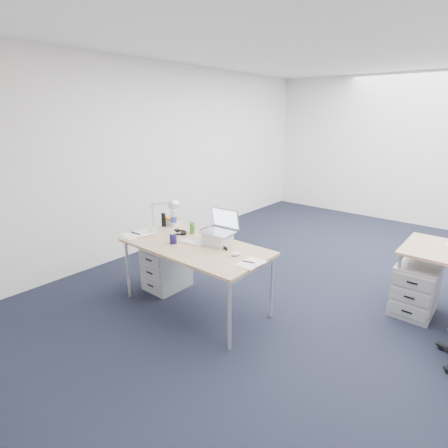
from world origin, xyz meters
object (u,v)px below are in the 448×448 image
(desk_near, at_px, (195,249))
(water_bottle, at_px, (174,217))
(drawer_pedestal_far, at_px, (415,289))
(headphones, at_px, (180,232))
(sunglasses, at_px, (225,248))
(book_stack, at_px, (172,221))
(cordless_phone, at_px, (164,220))
(can_koozie, at_px, (173,238))
(desk_lamp, at_px, (161,215))
(computer_mouse, at_px, (236,254))
(wireless_keyboard, at_px, (192,242))
(bear_figurine, at_px, (192,227))
(silver_laptop, at_px, (218,228))
(drawer_pedestal_near, at_px, (167,266))

(desk_near, xyz_separation_m, water_bottle, (-0.66, 0.30, 0.17))
(drawer_pedestal_far, distance_m, headphones, 2.65)
(headphones, bearing_deg, sunglasses, 4.54)
(book_stack, height_order, sunglasses, book_stack)
(drawer_pedestal_far, distance_m, cordless_phone, 2.94)
(can_koozie, relative_size, desk_lamp, 0.26)
(computer_mouse, distance_m, book_stack, 1.29)
(drawer_pedestal_far, distance_m, can_koozie, 2.65)
(can_koozie, distance_m, sunglasses, 0.58)
(book_stack, bearing_deg, wireless_keyboard, -25.46)
(desk_near, distance_m, can_koozie, 0.27)
(bear_figurine, relative_size, cordless_phone, 0.87)
(computer_mouse, height_order, can_koozie, can_koozie)
(desk_near, height_order, drawer_pedestal_far, desk_near)
(desk_near, xyz_separation_m, cordless_phone, (-0.75, 0.22, 0.13))
(desk_near, height_order, bear_figurine, bear_figurine)
(headphones, height_order, water_bottle, water_bottle)
(desk_near, xyz_separation_m, sunglasses, (0.31, 0.11, 0.06))
(bear_figurine, bearing_deg, sunglasses, 8.33)
(computer_mouse, relative_size, can_koozie, 0.84)
(water_bottle, height_order, desk_lamp, desk_lamp)
(desk_near, distance_m, cordless_phone, 0.79)
(headphones, bearing_deg, bear_figurine, 45.65)
(desk_near, relative_size, silver_laptop, 4.39)
(drawer_pedestal_near, bearing_deg, computer_mouse, -2.30)
(drawer_pedestal_far, relative_size, silver_laptop, 1.51)
(headphones, bearing_deg, can_koozie, -47.20)
(drawer_pedestal_near, bearing_deg, headphones, 18.80)
(computer_mouse, distance_m, bear_figurine, 0.82)
(drawer_pedestal_near, bearing_deg, desk_near, -9.52)
(desk_lamp, bearing_deg, book_stack, 120.62)
(water_bottle, height_order, book_stack, water_bottle)
(cordless_phone, relative_size, desk_lamp, 0.36)
(can_koozie, xyz_separation_m, cordless_phone, (-0.53, 0.32, 0.02))
(sunglasses, bearing_deg, silver_laptop, 179.43)
(book_stack, xyz_separation_m, desk_lamp, (0.22, -0.35, 0.19))
(sunglasses, bearing_deg, desk_near, -138.13)
(cordless_phone, bearing_deg, drawer_pedestal_near, -48.19)
(sunglasses, relative_size, desk_lamp, 0.23)
(silver_laptop, bearing_deg, headphones, 176.59)
(desk_near, relative_size, drawer_pedestal_far, 2.91)
(computer_mouse, bearing_deg, water_bottle, 170.06)
(book_stack, bearing_deg, water_bottle, -27.24)
(book_stack, xyz_separation_m, sunglasses, (1.06, -0.24, -0.03))
(bear_figurine, distance_m, desk_lamp, 0.39)
(wireless_keyboard, height_order, bear_figurine, bear_figurine)
(drawer_pedestal_near, xyz_separation_m, can_koozie, (0.38, -0.21, 0.52))
(drawer_pedestal_near, distance_m, desk_lamp, 0.70)
(drawer_pedestal_far, height_order, can_koozie, can_koozie)
(desk_near, xyz_separation_m, headphones, (-0.41, 0.17, 0.06))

